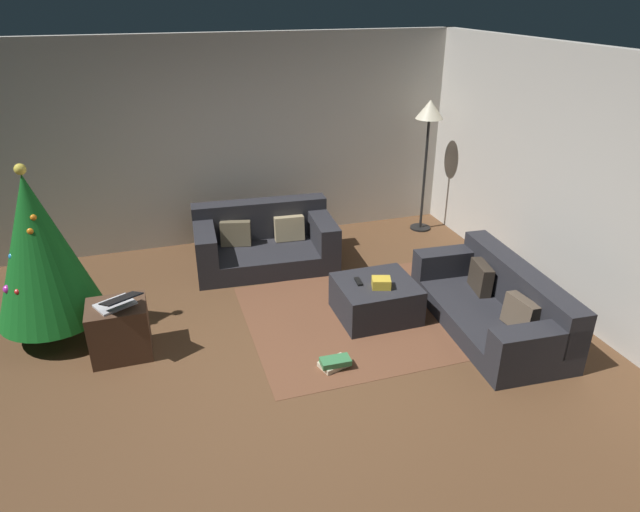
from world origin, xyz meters
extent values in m
plane|color=brown|center=(0.00, 0.00, 0.00)|extent=(6.40, 6.40, 0.00)
cube|color=beige|center=(0.00, 3.14, 1.30)|extent=(6.40, 0.12, 2.60)
cube|color=beige|center=(3.14, 0.00, 1.30)|extent=(0.12, 6.40, 2.60)
cube|color=#26262B|center=(0.36, 2.15, 0.12)|extent=(1.71, 1.06, 0.24)
cube|color=#26262B|center=(0.38, 2.50, 0.47)|extent=(1.66, 0.35, 0.47)
cube|color=#26262B|center=(1.06, 2.10, 0.40)|extent=(0.30, 0.96, 0.33)
cube|color=#26262B|center=(-0.35, 2.20, 0.40)|extent=(0.30, 0.96, 0.33)
cube|color=tan|center=(0.69, 2.28, 0.39)|extent=(0.37, 0.18, 0.31)
cube|color=brown|center=(0.04, 2.32, 0.39)|extent=(0.38, 0.23, 0.31)
cube|color=#26262B|center=(2.15, 0.14, 0.10)|extent=(0.97, 1.91, 0.20)
cube|color=#26262B|center=(2.45, 0.12, 0.41)|extent=(0.36, 1.87, 0.42)
cube|color=#26262B|center=(2.10, -0.67, 0.34)|extent=(0.86, 0.29, 0.28)
cube|color=#26262B|center=(2.20, 0.94, 0.34)|extent=(0.86, 0.29, 0.28)
cube|color=brown|center=(2.23, -0.24, 0.35)|extent=(0.18, 0.37, 0.31)
cube|color=#372D24|center=(2.28, 0.50, 0.35)|extent=(0.20, 0.38, 0.30)
cube|color=#26262B|center=(1.18, 0.67, 0.19)|extent=(0.78, 0.71, 0.38)
cube|color=gold|center=(1.18, 0.57, 0.43)|extent=(0.22, 0.20, 0.10)
cube|color=black|center=(1.00, 0.73, 0.39)|extent=(0.07, 0.16, 0.02)
cylinder|color=brown|center=(-1.91, 1.28, 0.11)|extent=(0.10, 0.10, 0.22)
cone|color=#14631E|center=(-1.91, 1.28, 0.93)|extent=(0.97, 0.97, 1.41)
sphere|color=#CC33BF|center=(-2.21, 1.13, 0.63)|extent=(0.08, 0.08, 0.08)
sphere|color=#2699E5|center=(-2.16, 1.45, 0.61)|extent=(0.07, 0.07, 0.07)
sphere|color=#2699E5|center=(-2.12, 1.19, 0.92)|extent=(0.06, 0.06, 0.06)
sphere|color=orange|center=(-1.91, 1.13, 1.16)|extent=(0.06, 0.06, 0.06)
sphere|color=green|center=(-2.06, 1.01, 0.65)|extent=(0.06, 0.06, 0.06)
sphere|color=orange|center=(-1.84, 1.46, 0.98)|extent=(0.05, 0.05, 0.05)
sphere|color=red|center=(-2.11, 1.01, 0.65)|extent=(0.05, 0.05, 0.05)
sphere|color=orange|center=(-1.87, 1.16, 1.27)|extent=(0.05, 0.05, 0.05)
sphere|color=#F2D84C|center=(-1.91, 1.28, 1.67)|extent=(0.10, 0.10, 0.10)
cube|color=#4C3323|center=(-1.31, 0.75, 0.26)|extent=(0.52, 0.44, 0.52)
cube|color=silver|center=(-1.31, 0.75, 0.53)|extent=(0.39, 0.35, 0.02)
cube|color=black|center=(-1.24, 0.61, 0.65)|extent=(0.38, 0.34, 0.09)
cube|color=beige|center=(0.49, -0.03, 0.02)|extent=(0.30, 0.24, 0.05)
cube|color=#387A47|center=(0.49, -0.06, 0.08)|extent=(0.27, 0.15, 0.05)
cylinder|color=black|center=(2.68, 2.62, 0.01)|extent=(0.28, 0.28, 0.02)
cylinder|color=black|center=(2.68, 2.62, 0.77)|extent=(0.04, 0.04, 1.54)
cone|color=beige|center=(2.68, 2.62, 1.66)|extent=(0.36, 0.36, 0.24)
cube|color=brown|center=(1.18, 0.67, 0.00)|extent=(2.60, 2.00, 0.01)
camera|label=1|loc=(-0.88, -3.90, 3.07)|focal=31.46mm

